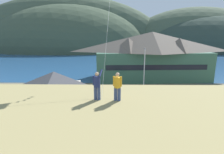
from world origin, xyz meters
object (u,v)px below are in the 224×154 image
at_px(parked_car_corner_spot, 124,94).
at_px(parking_light_pole, 144,68).
at_px(parked_car_mid_row_center, 89,109).
at_px(harbor_lodge, 152,54).
at_px(parked_car_lone_by_shed, 215,95).
at_px(parked_car_mid_row_near, 175,96).
at_px(storage_shed_near_lot, 55,90).
at_px(wharf_dock, 118,68).
at_px(parked_car_mid_row_far, 221,115).
at_px(moored_boat_inner_slip, 107,66).
at_px(parked_car_back_row_left, 27,94).
at_px(person_companion, 117,86).
at_px(moored_boat_outer_mooring, 130,67).
at_px(parked_car_front_row_red, 2,110).
at_px(storage_shed_waterside, 115,69).
at_px(moored_boat_wharfside, 106,69).
at_px(person_kite_flyer, 97,85).

bearing_deg(parked_car_corner_spot, parking_light_pole, 38.93).
bearing_deg(parked_car_mid_row_center, harbor_lodge, 60.65).
bearing_deg(parked_car_lone_by_shed, harbor_lodge, 115.49).
bearing_deg(parked_car_mid_row_near, storage_shed_near_lot, -170.61).
height_order(wharf_dock, parked_car_mid_row_far, parked_car_mid_row_far).
xyz_separation_m(moored_boat_inner_slip, parked_car_back_row_left, (-11.48, -28.71, 0.34)).
bearing_deg(parked_car_mid_row_near, parked_car_mid_row_far, -65.41).
relative_size(parked_car_back_row_left, person_companion, 2.50).
height_order(storage_shed_near_lot, moored_boat_outer_mooring, storage_shed_near_lot).
bearing_deg(parked_car_mid_row_far, parked_car_front_row_red, 178.15).
bearing_deg(harbor_lodge, moored_boat_inner_slip, 129.30).
bearing_deg(wharf_dock, moored_boat_outer_mooring, -9.54).
bearing_deg(parked_car_front_row_red, moored_boat_outer_mooring, 60.63).
height_order(moored_boat_outer_mooring, moored_boat_inner_slip, same).
bearing_deg(parking_light_pole, moored_boat_inner_slip, 106.43).
relative_size(parked_car_front_row_red, parked_car_lone_by_shed, 0.99).
bearing_deg(parked_car_corner_spot, harbor_lodge, 64.17).
height_order(moored_boat_inner_slip, parked_car_front_row_red, moored_boat_inner_slip).
relative_size(parked_car_mid_row_far, person_companion, 2.50).
relative_size(parked_car_mid_row_near, person_companion, 2.46).
xyz_separation_m(storage_shed_waterside, moored_boat_outer_mooring, (4.58, 10.72, -1.42)).
bearing_deg(wharf_dock, moored_boat_wharfside, -137.96).
height_order(parked_car_mid_row_near, parked_car_front_row_red, same).
xyz_separation_m(moored_boat_outer_mooring, parked_car_mid_row_near, (4.88, -27.08, 0.34)).
bearing_deg(parked_car_front_row_red, person_companion, -35.59).
bearing_deg(parked_car_lone_by_shed, storage_shed_waterside, 135.01).
bearing_deg(harbor_lodge, parked_car_mid_row_center, -119.35).
distance_m(moored_boat_outer_mooring, person_kite_flyer, 43.97).
height_order(storage_shed_waterside, parked_car_back_row_left, storage_shed_waterside).
distance_m(parked_car_lone_by_shed, person_companion, 23.68).
bearing_deg(moored_boat_outer_mooring, storage_shed_waterside, -113.14).
bearing_deg(storage_shed_near_lot, storage_shed_waterside, 66.94).
bearing_deg(parked_car_front_row_red, moored_boat_wharfside, 69.28).
bearing_deg(moored_boat_inner_slip, person_kite_flyer, -88.31).
bearing_deg(parked_car_mid_row_near, parked_car_mid_row_center, -156.92).
bearing_deg(parked_car_mid_row_far, storage_shed_near_lot, 169.34).
bearing_deg(person_companion, parked_car_mid_row_far, 37.08).
bearing_deg(parked_car_lone_by_shed, person_kite_flyer, -135.63).
relative_size(wharf_dock, parked_car_lone_by_shed, 2.76).
relative_size(moored_boat_wharfside, moored_boat_inner_slip, 1.13).
bearing_deg(parked_car_back_row_left, storage_shed_near_lot, -30.32).
bearing_deg(storage_shed_near_lot, person_companion, -57.50).
xyz_separation_m(moored_boat_wharfside, moored_boat_outer_mooring, (7.05, 2.53, -0.00)).
height_order(parked_car_mid_row_far, parked_car_front_row_red, same).
xyz_separation_m(parking_light_pole, person_kite_flyer, (-6.12, -19.83, 2.63)).
xyz_separation_m(wharf_dock, parked_car_back_row_left, (-14.82, -27.32, 0.71)).
height_order(storage_shed_waterside, parked_car_lone_by_shed, storage_shed_waterside).
height_order(storage_shed_waterside, moored_boat_wharfside, storage_shed_waterside).
xyz_separation_m(parked_car_corner_spot, parked_car_mid_row_center, (-4.68, -6.27, 0.00)).
bearing_deg(parked_car_mid_row_far, parked_car_mid_row_near, 114.59).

